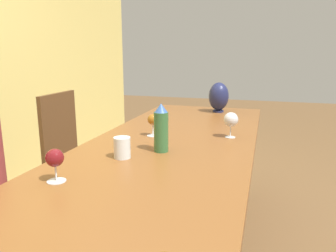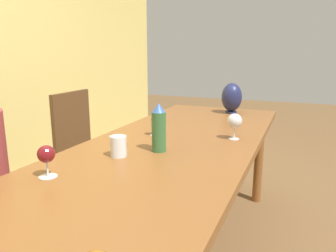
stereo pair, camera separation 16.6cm
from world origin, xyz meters
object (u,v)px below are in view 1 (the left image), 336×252
wine_glass_2 (231,120)px  chair_far (76,155)px  wine_glass_0 (55,159)px  water_bottle (160,128)px  vase (219,97)px  wine_glass_1 (153,121)px  water_tumbler (122,148)px

wine_glass_2 → chair_far: bearing=81.5°
wine_glass_0 → chair_far: (0.99, 0.56, -0.34)m
chair_far → wine_glass_0: bearing=-150.7°
water_bottle → vase: same height
wine_glass_0 → vase: bearing=-13.0°
wine_glass_1 → chair_far: (0.26, 0.68, -0.35)m
wine_glass_2 → chair_far: size_ratio=0.15×
water_bottle → wine_glass_2: size_ratio=1.64×
wine_glass_0 → wine_glass_2: bearing=-33.4°
vase → wine_glass_1: bearing=163.9°
water_tumbler → wine_glass_2: 0.66m
water_bottle → wine_glass_2: (0.36, -0.29, -0.01)m
wine_glass_1 → chair_far: bearing=69.3°
vase → chair_far: (-0.60, 0.93, -0.38)m
water_bottle → vase: bearing=-5.9°
wine_glass_1 → vase: bearing=-16.1°
wine_glass_0 → wine_glass_1: 0.75m
water_bottle → wine_glass_1: water_bottle is taller
vase → wine_glass_0: vase is taller
water_bottle → water_tumbler: water_bottle is taller
vase → chair_far: 1.17m
vase → water_tumbler: bearing=168.8°
vase → wine_glass_1: size_ratio=1.86×
wine_glass_0 → wine_glass_2: 0.99m
wine_glass_1 → chair_far: 0.80m
vase → wine_glass_2: bearing=-167.0°
water_tumbler → wine_glass_0: wine_glass_0 is taller
wine_glass_0 → water_tumbler: bearing=-20.1°
water_bottle → wine_glass_2: water_bottle is taller
water_bottle → chair_far: bearing=57.1°
wine_glass_0 → water_bottle: bearing=-28.3°
water_tumbler → wine_glass_2: bearing=-40.4°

